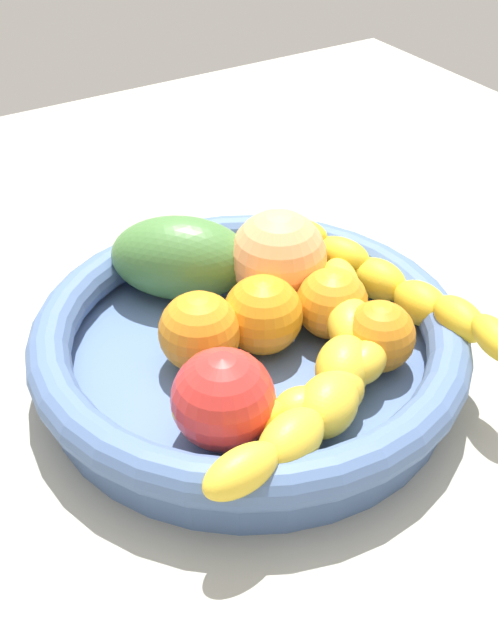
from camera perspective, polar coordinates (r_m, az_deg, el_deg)
kitchen_counter at (r=63.36cm, az=0.00°, el=-5.03°), size 120.00×120.00×3.00cm
fruit_bowl at (r=60.47cm, az=0.00°, el=-1.89°), size 32.77×32.77×5.73cm
banana_draped_left at (r=54.44cm, az=5.30°, el=-4.14°), size 17.05×21.90×4.41cm
banana_draped_right at (r=63.23cm, az=10.49°, el=2.30°), size 24.26×8.20×4.92cm
banana_arching_top at (r=53.92cm, az=4.49°, el=-4.98°), size 7.05×19.58×3.94cm
orange_front at (r=57.89cm, az=-3.55°, el=-0.85°), size 6.02×6.02×6.02cm
orange_mid_left at (r=59.43cm, az=0.98°, el=0.38°), size 6.05×6.05×6.05cm
orange_mid_right at (r=61.34cm, az=5.92°, el=1.19°), size 5.56×5.56×5.56cm
orange_rear at (r=58.70cm, az=9.23°, el=-1.15°), size 5.33×5.33×5.33cm
tomato_red at (r=51.73cm, az=-1.86°, el=-5.67°), size 6.83×6.83×6.83cm
peach_blush at (r=64.22cm, az=2.10°, el=4.43°), size 7.86×7.86×7.86cm
mango_green at (r=65.33cm, az=-4.86°, el=4.42°), size 12.53×13.30×6.87cm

